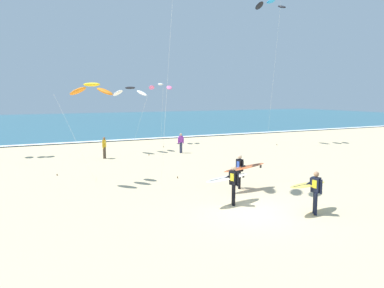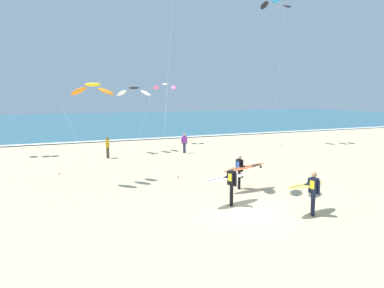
% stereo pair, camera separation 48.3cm
% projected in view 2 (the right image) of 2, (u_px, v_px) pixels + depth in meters
% --- Properties ---
extents(ground_plane, '(160.00, 160.00, 0.00)m').
position_uv_depth(ground_plane, '(255.00, 213.00, 15.04)').
color(ground_plane, '#D1BA8E').
extents(ocean_water, '(160.00, 60.00, 0.08)m').
position_uv_depth(ocean_water, '(70.00, 122.00, 65.05)').
color(ocean_water, '#2D6075').
rests_on(ocean_water, ground).
extents(shoreline_foam, '(160.00, 0.96, 0.01)m').
position_uv_depth(shoreline_foam, '(109.00, 140.00, 38.31)').
color(shoreline_foam, white).
rests_on(shoreline_foam, ocean_water).
extents(surfer_lead, '(2.50, 1.20, 1.71)m').
position_uv_depth(surfer_lead, '(228.00, 180.00, 16.15)').
color(surfer_lead, black).
rests_on(surfer_lead, ground).
extents(surfer_trailing, '(2.61, 1.04, 1.71)m').
position_uv_depth(surfer_trailing, '(242.00, 169.00, 18.73)').
color(surfer_trailing, black).
rests_on(surfer_trailing, ground).
extents(surfer_third, '(2.25, 1.16, 1.71)m').
position_uv_depth(surfer_third, '(309.00, 188.00, 14.84)').
color(surfer_third, black).
rests_on(surfer_third, ground).
extents(kite_arc_golden_near, '(2.91, 3.79, 5.27)m').
position_uv_depth(kite_arc_golden_near, '(93.00, 89.00, 19.89)').
color(kite_arc_golden_near, orange).
rests_on(kite_arc_golden_near, ground).
extents(kite_arc_cobalt_far, '(3.11, 3.27, 13.44)m').
position_uv_depth(kite_arc_cobalt_far, '(276.00, 4.00, 35.70)').
color(kite_arc_cobalt_far, black).
rests_on(kite_arc_cobalt_far, ground).
extents(kite_arc_charcoal_high, '(2.97, 3.58, 5.30)m').
position_uv_depth(kite_arc_charcoal_high, '(134.00, 91.00, 30.93)').
color(kite_arc_charcoal_high, white).
rests_on(kite_arc_charcoal_high, ground).
extents(kite_arc_ivory_low, '(2.42, 3.53, 5.74)m').
position_uv_depth(kite_arc_ivory_low, '(165.00, 87.00, 36.17)').
color(kite_arc_ivory_low, pink).
rests_on(kite_arc_ivory_low, ground).
extents(bystander_purple_top, '(0.50, 0.22, 1.59)m').
position_uv_depth(bystander_purple_top, '(184.00, 143.00, 30.60)').
color(bystander_purple_top, '#2D334C').
rests_on(bystander_purple_top, ground).
extents(bystander_yellow_top, '(0.33, 0.42, 1.59)m').
position_uv_depth(bystander_yellow_top, '(108.00, 147.00, 28.06)').
color(bystander_yellow_top, '#4C3D2D').
rests_on(bystander_yellow_top, ground).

